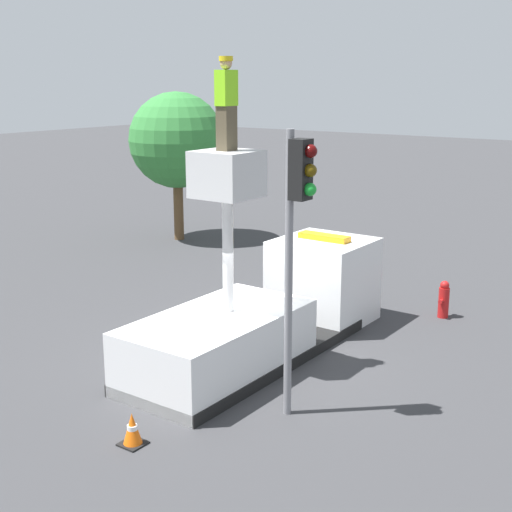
% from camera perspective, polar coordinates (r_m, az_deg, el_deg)
% --- Properties ---
extents(ground_plane, '(120.00, 120.00, 0.00)m').
position_cam_1_polar(ground_plane, '(15.43, -0.58, -8.25)').
color(ground_plane, '#38383A').
extents(bucket_truck, '(7.28, 2.20, 4.50)m').
position_cam_1_polar(bucket_truck, '(15.62, 0.83, -4.51)').
color(bucket_truck, black).
rests_on(bucket_truck, ground).
extents(worker, '(0.40, 0.26, 1.75)m').
position_cam_1_polar(worker, '(13.73, -2.38, 12.07)').
color(worker, brown).
rests_on(worker, bucket_truck).
extents(traffic_light_pole, '(0.34, 0.57, 5.05)m').
position_cam_1_polar(traffic_light_pole, '(11.89, 3.26, 3.01)').
color(traffic_light_pole, gray).
rests_on(traffic_light_pole, ground).
extents(fire_hydrant, '(0.51, 0.27, 0.95)m').
position_cam_1_polar(fire_hydrant, '(18.48, 14.79, -3.39)').
color(fire_hydrant, red).
rests_on(fire_hydrant, ground).
extents(traffic_cone_rear, '(0.40, 0.40, 0.56)m').
position_cam_1_polar(traffic_cone_rear, '(12.15, -9.86, -13.55)').
color(traffic_cone_rear, black).
rests_on(traffic_cone_rear, ground).
extents(tree_left_bg, '(3.46, 3.46, 5.41)m').
position_cam_1_polar(tree_left_bg, '(26.29, -6.36, 9.16)').
color(tree_left_bg, brown).
rests_on(tree_left_bg, ground).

